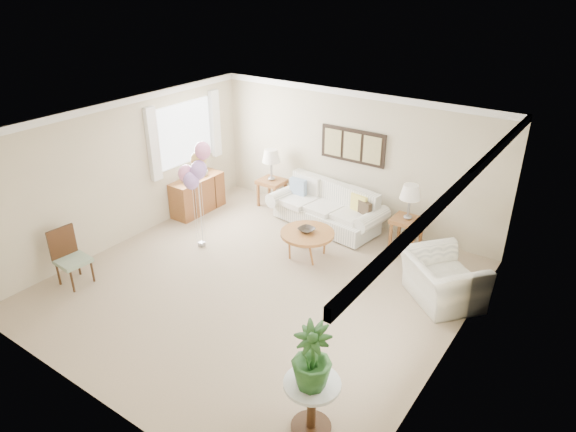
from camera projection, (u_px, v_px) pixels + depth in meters
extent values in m
plane|color=tan|center=(259.00, 286.00, 8.24)|extent=(6.00, 6.00, 0.00)
cube|color=beige|center=(353.00, 158.00, 9.88)|extent=(6.00, 0.04, 2.60)
cube|color=beige|center=(84.00, 313.00, 5.46)|extent=(6.00, 0.04, 2.60)
cube|color=beige|center=(125.00, 172.00, 9.21)|extent=(0.04, 6.00, 2.60)
cube|color=beige|center=(455.00, 275.00, 6.13)|extent=(0.04, 6.00, 2.60)
cube|color=white|center=(255.00, 129.00, 7.11)|extent=(6.00, 6.00, 0.02)
cube|color=white|center=(356.00, 94.00, 9.32)|extent=(6.00, 0.06, 0.12)
cube|color=white|center=(116.00, 103.00, 8.65)|extent=(0.06, 6.00, 0.12)
cube|color=white|center=(468.00, 178.00, 5.60)|extent=(0.06, 6.00, 0.12)
cube|color=white|center=(185.00, 133.00, 10.16)|extent=(0.04, 1.40, 1.20)
cube|color=white|center=(153.00, 144.00, 9.51)|extent=(0.10, 0.22, 1.40)
cube|color=white|center=(215.00, 124.00, 10.76)|extent=(0.10, 0.22, 1.40)
cube|color=black|center=(353.00, 146.00, 9.75)|extent=(1.35, 0.04, 0.65)
cube|color=#8C8C59|center=(333.00, 142.00, 9.95)|extent=(0.36, 0.02, 0.52)
cube|color=#8C8C59|center=(352.00, 146.00, 9.73)|extent=(0.36, 0.02, 0.52)
cube|color=#8C8C59|center=(372.00, 150.00, 9.52)|extent=(0.36, 0.02, 0.52)
cube|color=white|center=(326.00, 217.00, 10.05)|extent=(2.16, 1.13, 0.34)
cube|color=white|center=(334.00, 194.00, 10.11)|extent=(2.07, 0.50, 0.51)
cylinder|color=white|center=(285.00, 195.00, 10.46)|extent=(0.42, 0.88, 0.30)
cylinder|color=white|center=(372.00, 220.00, 9.45)|extent=(0.42, 0.88, 0.30)
cube|color=silver|center=(299.00, 201.00, 10.23)|extent=(0.65, 0.75, 0.11)
cube|color=silver|center=(325.00, 208.00, 9.93)|extent=(0.65, 0.75, 0.11)
cube|color=silver|center=(352.00, 216.00, 9.62)|extent=(0.65, 0.75, 0.11)
cube|color=#7E98B4|center=(298.00, 187.00, 10.33)|extent=(0.36, 0.11, 0.36)
cube|color=#E3D258|center=(359.00, 204.00, 9.62)|extent=(0.36, 0.11, 0.36)
cube|color=#3A2E20|center=(364.00, 209.00, 9.52)|extent=(0.32, 0.09, 0.32)
cube|color=white|center=(325.00, 225.00, 10.13)|extent=(1.87, 0.75, 0.04)
cube|color=olive|center=(272.00, 182.00, 10.79)|extent=(0.54, 0.49, 0.08)
cube|color=olive|center=(258.00, 195.00, 10.88)|extent=(0.05, 0.05, 0.51)
cube|color=olive|center=(274.00, 200.00, 10.66)|extent=(0.05, 0.05, 0.51)
cube|color=olive|center=(269.00, 189.00, 11.17)|extent=(0.05, 0.05, 0.51)
cube|color=olive|center=(285.00, 194.00, 10.95)|extent=(0.05, 0.05, 0.51)
cube|color=olive|center=(407.00, 221.00, 9.15)|extent=(0.53, 0.48, 0.08)
cube|color=olive|center=(391.00, 236.00, 9.24)|extent=(0.05, 0.05, 0.50)
cube|color=olive|center=(413.00, 242.00, 9.03)|extent=(0.05, 0.05, 0.50)
cube|color=olive|center=(399.00, 228.00, 9.53)|extent=(0.05, 0.05, 0.50)
cube|color=olive|center=(421.00, 234.00, 9.31)|extent=(0.05, 0.05, 0.50)
cylinder|color=gray|center=(272.00, 178.00, 10.76)|extent=(0.16, 0.16, 0.07)
cylinder|color=gray|center=(271.00, 169.00, 10.67)|extent=(0.04, 0.04, 0.33)
cone|color=silver|center=(271.00, 156.00, 10.54)|extent=(0.38, 0.38, 0.27)
cylinder|color=gray|center=(408.00, 217.00, 9.12)|extent=(0.15, 0.15, 0.06)
cylinder|color=gray|center=(409.00, 207.00, 9.04)|extent=(0.04, 0.04, 0.32)
cone|color=silver|center=(411.00, 192.00, 8.91)|extent=(0.37, 0.37, 0.26)
cylinder|color=olive|center=(307.00, 233.00, 8.89)|extent=(0.95, 0.95, 0.05)
cylinder|color=olive|center=(325.00, 244.00, 9.04)|extent=(0.04, 0.04, 0.43)
cylinder|color=olive|center=(303.00, 237.00, 9.27)|extent=(0.04, 0.04, 0.43)
cylinder|color=olive|center=(289.00, 247.00, 8.94)|extent=(0.04, 0.04, 0.43)
cylinder|color=olive|center=(311.00, 254.00, 8.71)|extent=(0.04, 0.04, 0.43)
imported|color=#2E2820|center=(306.00, 230.00, 8.88)|extent=(0.32, 0.32, 0.07)
imported|color=white|center=(442.00, 279.00, 7.74)|extent=(1.50, 1.49, 0.74)
cylinder|color=silver|center=(312.00, 384.00, 5.42)|extent=(0.62, 0.62, 0.04)
cylinder|color=#3B2110|center=(312.00, 407.00, 5.56)|extent=(0.10, 0.10, 0.62)
cylinder|color=#3B2110|center=(311.00, 428.00, 5.70)|extent=(0.45, 0.45, 0.01)
imported|color=#1E4A1E|center=(312.00, 357.00, 5.21)|extent=(0.50, 0.50, 0.76)
cube|color=gray|center=(73.00, 261.00, 8.14)|extent=(0.49, 0.49, 0.06)
cylinder|color=#3B2110|center=(58.00, 274.00, 8.19)|extent=(0.04, 0.04, 0.38)
cylinder|color=#3B2110|center=(72.00, 282.00, 8.00)|extent=(0.04, 0.04, 0.38)
cylinder|color=#3B2110|center=(79.00, 264.00, 8.46)|extent=(0.04, 0.04, 0.38)
cylinder|color=#3B2110|center=(92.00, 271.00, 8.28)|extent=(0.04, 0.04, 0.38)
cube|color=#3B2110|center=(62.00, 242.00, 8.12)|extent=(0.07, 0.44, 0.51)
cube|color=olive|center=(198.00, 195.00, 10.60)|extent=(0.45, 1.20, 0.74)
cube|color=#3B2110|center=(187.00, 200.00, 10.38)|extent=(0.46, 0.02, 0.70)
cube|color=#3B2110|center=(208.00, 190.00, 10.82)|extent=(0.46, 0.02, 0.70)
imported|color=#B9B9C9|center=(186.00, 178.00, 10.17)|extent=(0.21, 0.21, 0.21)
imported|color=#A3B49A|center=(203.00, 171.00, 10.53)|extent=(0.22, 0.22, 0.21)
cube|color=gray|center=(202.00, 244.00, 9.40)|extent=(0.10, 0.10, 0.08)
ellipsoid|color=#FF90C8|center=(186.00, 174.00, 8.75)|extent=(0.28, 0.28, 0.32)
cylinder|color=silver|center=(195.00, 213.00, 9.10)|extent=(0.01, 0.01, 1.20)
ellipsoid|color=#B382DC|center=(198.00, 171.00, 8.69)|extent=(0.28, 0.28, 0.32)
cylinder|color=silver|center=(200.00, 212.00, 9.07)|extent=(0.01, 0.01, 1.26)
ellipsoid|color=#E8BE60|center=(199.00, 160.00, 8.81)|extent=(0.28, 0.28, 0.32)
cylinder|color=silver|center=(201.00, 206.00, 9.13)|extent=(0.01, 0.01, 1.39)
ellipsoid|color=#FF90C8|center=(203.00, 151.00, 8.64)|extent=(0.28, 0.28, 0.32)
cylinder|color=silver|center=(202.00, 202.00, 9.05)|extent=(0.01, 0.01, 1.59)
ellipsoid|color=#B382DC|center=(191.00, 181.00, 8.69)|extent=(0.28, 0.28, 0.32)
cylinder|color=silver|center=(197.00, 217.00, 9.07)|extent=(0.01, 0.01, 1.11)
ellipsoid|color=#B382DC|center=(199.00, 169.00, 8.71)|extent=(0.28, 0.28, 0.32)
cylinder|color=silver|center=(201.00, 211.00, 9.08)|extent=(0.01, 0.01, 1.28)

